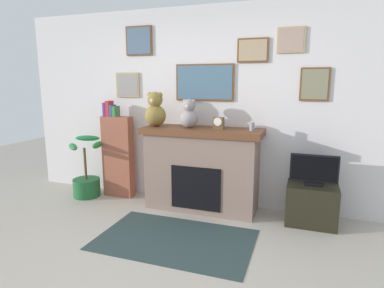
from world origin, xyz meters
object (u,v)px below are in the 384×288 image
at_px(candle_jar, 252,127).
at_px(television, 314,171).
at_px(teddy_bear_cream, 155,111).
at_px(tv_stand, 311,205).
at_px(potted_plant, 87,179).
at_px(teddy_bear_brown, 189,115).
at_px(fireplace, 202,168).
at_px(bookshelf, 118,154).
at_px(mantel_clock, 219,123).

bearing_deg(candle_jar, television, -2.00).
distance_m(candle_jar, teddy_bear_cream, 1.28).
height_order(tv_stand, television, television).
distance_m(potted_plant, television, 3.09).
bearing_deg(candle_jar, teddy_bear_brown, -179.97).
height_order(fireplace, candle_jar, candle_jar).
relative_size(candle_jar, teddy_bear_brown, 0.28).
height_order(bookshelf, tv_stand, bookshelf).
xyz_separation_m(fireplace, teddy_bear_cream, (-0.64, -0.02, 0.73)).
relative_size(television, teddy_bear_cream, 1.18).
xyz_separation_m(tv_stand, mantel_clock, (-1.14, 0.02, 0.90)).
height_order(candle_jar, mantel_clock, mantel_clock).
height_order(potted_plant, television, potted_plant).
xyz_separation_m(tv_stand, teddy_bear_cream, (-1.99, 0.02, 1.03)).
distance_m(mantel_clock, teddy_bear_cream, 0.87).
bearing_deg(bookshelf, teddy_bear_cream, -6.79).
relative_size(mantel_clock, teddy_bear_cream, 0.33).
relative_size(candle_jar, teddy_bear_cream, 0.23).
height_order(television, teddy_bear_cream, teddy_bear_cream).
distance_m(tv_stand, television, 0.41).
relative_size(bookshelf, potted_plant, 1.58).
height_order(bookshelf, teddy_bear_brown, teddy_bear_brown).
height_order(fireplace, teddy_bear_cream, teddy_bear_cream).
bearing_deg(tv_stand, potted_plant, -178.56).
bearing_deg(teddy_bear_cream, tv_stand, -0.67).
bearing_deg(tv_stand, teddy_bear_brown, 179.12).
height_order(television, candle_jar, candle_jar).
distance_m(bookshelf, teddy_bear_brown, 1.28).
bearing_deg(potted_plant, mantel_clock, 2.94).
xyz_separation_m(potted_plant, tv_stand, (3.07, 0.08, -0.02)).
distance_m(television, candle_jar, 0.87).
height_order(tv_stand, mantel_clock, mantel_clock).
bearing_deg(television, mantel_clock, 178.81).
distance_m(potted_plant, candle_jar, 2.50).
relative_size(tv_stand, television, 1.07).
xyz_separation_m(bookshelf, candle_jar, (1.91, -0.08, 0.50)).
relative_size(tv_stand, teddy_bear_cream, 1.26).
distance_m(fireplace, television, 1.36).
distance_m(potted_plant, tv_stand, 3.07).
distance_m(bookshelf, potted_plant, 0.59).
distance_m(bookshelf, television, 2.64).
relative_size(fireplace, potted_plant, 1.75).
relative_size(tv_stand, teddy_bear_brown, 1.54).
relative_size(fireplace, tv_stand, 2.71).
relative_size(teddy_bear_cream, teddy_bear_brown, 1.22).
height_order(fireplace, tv_stand, fireplace).
bearing_deg(fireplace, mantel_clock, -5.10).
relative_size(fireplace, teddy_bear_cream, 3.40).
distance_m(tv_stand, teddy_bear_brown, 1.82).
bearing_deg(mantel_clock, bookshelf, 177.04).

